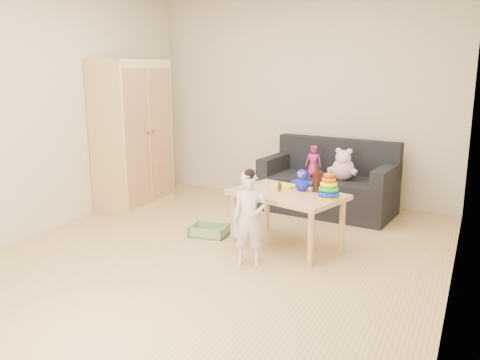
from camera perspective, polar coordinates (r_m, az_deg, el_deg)
The scene contains 13 objects.
room at distance 4.60m, azimuth -1.92°, elevation 7.36°, with size 4.50×4.50×4.50m.
wardrobe at distance 6.37m, azimuth -11.97°, elevation 4.98°, with size 0.50×1.00×1.80m, color #DEC07A.
sofa at distance 6.19m, azimuth 9.76°, elevation -1.60°, with size 1.54×0.77×0.43m, color black.
play_table at distance 4.94m, azimuth 5.26°, elevation -4.48°, with size 1.04×0.66×0.55m, color tan.
storage_bin at distance 5.31m, azimuth -3.48°, elevation -5.68°, with size 0.37×0.28×0.11m, color gray, non-canonical shape.
toddler at distance 4.46m, azimuth 1.07°, elevation -4.49°, with size 0.30×0.20×0.82m, color silver.
pink_bear at distance 5.98m, azimuth 11.52°, elevation 1.49°, with size 0.27×0.23×0.31m, color #FFBBE1, non-canonical shape.
doll at distance 6.11m, azimuth 8.24°, elevation 2.11°, with size 0.19×0.13×0.37m, color #B9227E.
ring_stacker at distance 4.67m, azimuth 9.92°, elevation -0.94°, with size 0.21×0.21×0.24m.
brown_bottle at distance 4.90m, azimuth 8.65°, elevation -0.07°, with size 0.09×0.09×0.25m.
blue_plush at distance 4.92m, azimuth 7.01°, elevation 0.02°, with size 0.18×0.14×0.22m, color #1928E9, non-canonical shape.
wooden_figure at distance 4.86m, azimuth 4.46°, elevation -0.74°, with size 0.04×0.03×0.10m, color #58291B, non-canonical shape.
yellow_book at distance 5.09m, azimuth 5.00°, elevation -0.65°, with size 0.22×0.22×0.02m, color #F0FF1A.
Camera 1 is at (2.12, -4.06, 1.73)m, focal length 38.00 mm.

